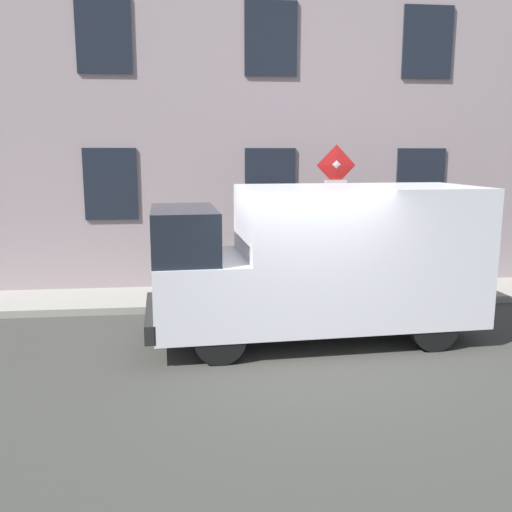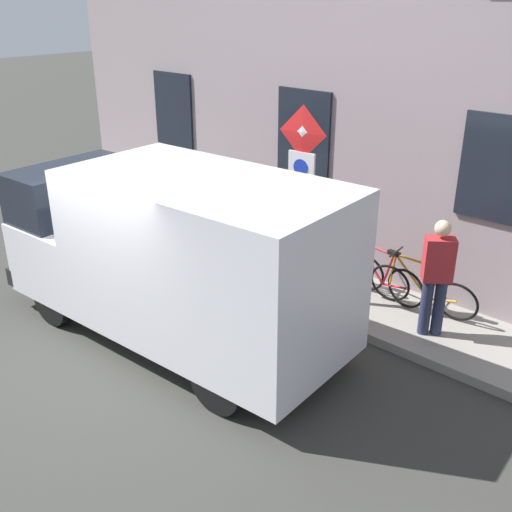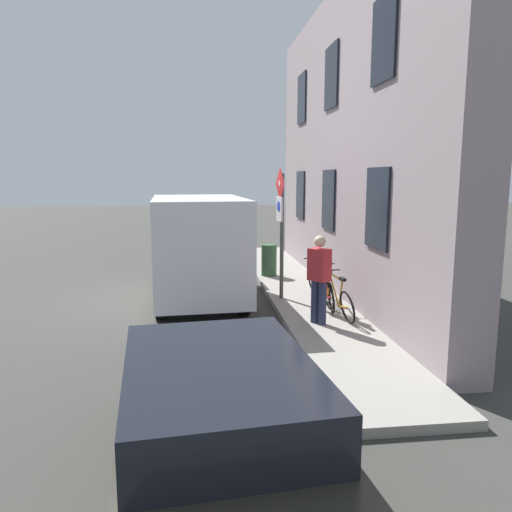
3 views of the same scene
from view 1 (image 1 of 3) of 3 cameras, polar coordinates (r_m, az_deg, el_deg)
ground_plane at (r=8.47m, az=5.31°, el=-10.32°), size 80.00×80.00×0.00m
sidewalk_slab at (r=11.62m, az=1.96°, el=-4.14°), size 1.66×14.34×0.14m
building_facade at (r=12.43m, az=1.26°, el=13.83°), size 0.75×12.34×7.46m
sign_post_stacked at (r=10.89m, az=8.17°, el=5.68°), size 0.17×0.56×2.93m
delivery_van at (r=9.00m, az=6.79°, el=-0.29°), size 2.30×5.44×2.50m
bicycle_orange at (r=12.47m, az=14.35°, el=-1.38°), size 0.46×1.72×0.89m
bicycle_red at (r=12.22m, az=10.98°, el=-1.48°), size 0.46×1.71×0.89m
bicycle_blue at (r=12.02m, az=7.49°, el=-1.58°), size 0.46×1.71×0.89m
pedestrian at (r=12.08m, az=17.10°, el=0.81°), size 0.45×0.48×1.72m
litter_bin at (r=10.92m, az=-5.94°, el=-2.35°), size 0.44×0.44×0.90m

